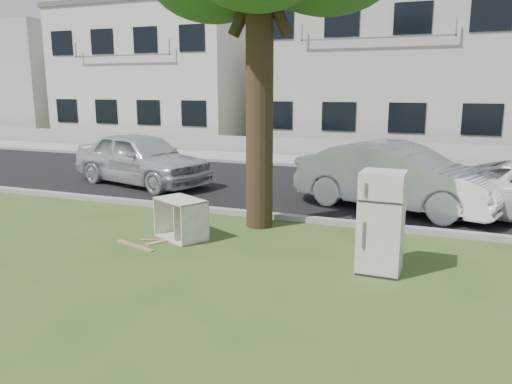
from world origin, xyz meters
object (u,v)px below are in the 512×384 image
at_px(cabinet, 181,219).
at_px(car_center, 397,177).
at_px(car_left, 141,158).
at_px(fridge, 381,222).

height_order(cabinet, car_center, car_center).
bearing_deg(car_left, cabinet, -123.25).
bearing_deg(cabinet, fridge, 21.14).
bearing_deg(cabinet, car_center, 75.00).
height_order(car_center, car_left, car_center).
distance_m(car_center, car_left, 7.27).
bearing_deg(car_center, fridge, -159.71).
distance_m(fridge, cabinet, 3.75).
relative_size(cabinet, car_center, 0.21).
distance_m(cabinet, car_center, 5.21).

